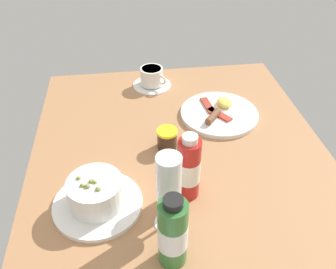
# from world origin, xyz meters

# --- Properties ---
(ground_plane) EXTENTS (1.10, 0.84, 0.03)m
(ground_plane) POSITION_xyz_m (0.00, 0.00, -0.01)
(ground_plane) COLOR #A8754C
(porridge_bowl) EXTENTS (0.21, 0.21, 0.09)m
(porridge_bowl) POSITION_xyz_m (0.11, -0.23, 0.04)
(porridge_bowl) COLOR white
(porridge_bowl) RESTS_ON ground_plane
(coffee_cup) EXTENTS (0.14, 0.14, 0.07)m
(coffee_cup) POSITION_xyz_m (-0.43, -0.04, 0.03)
(coffee_cup) COLOR white
(coffee_cup) RESTS_ON ground_plane
(wine_glass) EXTENTS (0.07, 0.07, 0.20)m
(wine_glass) POSITION_xyz_m (0.19, -0.07, 0.13)
(wine_glass) COLOR white
(wine_glass) RESTS_ON ground_plane
(jam_jar) EXTENTS (0.06, 0.06, 0.06)m
(jam_jar) POSITION_xyz_m (-0.08, -0.03, 0.03)
(jam_jar) COLOR #382419
(jam_jar) RESTS_ON ground_plane
(sauce_bottle_red) EXTENTS (0.06, 0.06, 0.18)m
(sauce_bottle_red) POSITION_xyz_m (0.10, -0.01, 0.08)
(sauce_bottle_red) COLOR #B21E19
(sauce_bottle_red) RESTS_ON ground_plane
(sauce_bottle_green) EXTENTS (0.06, 0.06, 0.18)m
(sauce_bottle_green) POSITION_xyz_m (0.28, -0.07, 0.08)
(sauce_bottle_green) COLOR #337233
(sauce_bottle_green) RESTS_ON ground_plane
(breakfast_plate) EXTENTS (0.25, 0.25, 0.04)m
(breakfast_plate) POSITION_xyz_m (-0.22, 0.15, 0.01)
(breakfast_plate) COLOR white
(breakfast_plate) RESTS_ON ground_plane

